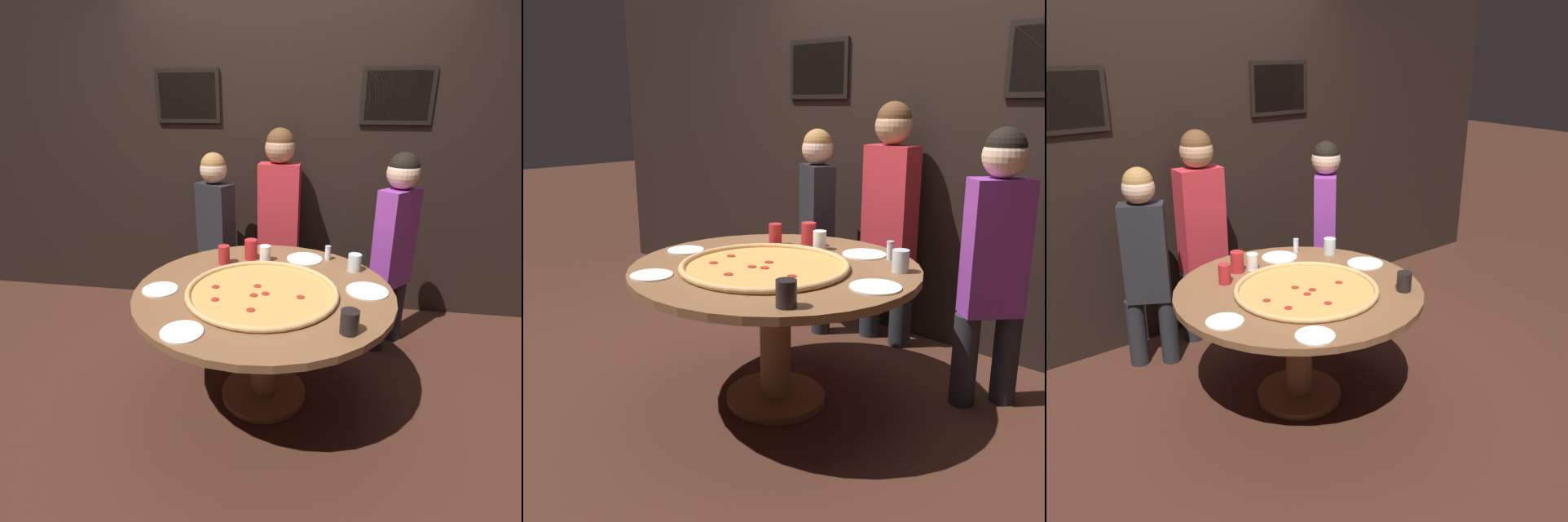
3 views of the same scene
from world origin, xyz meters
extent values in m
plane|color=#422319|center=(0.00, 0.00, 0.00)|extent=(24.00, 24.00, 0.00)
cube|color=black|center=(0.00, 1.32, 1.30)|extent=(6.40, 0.06, 2.60)
cube|color=black|center=(-0.80, 1.28, 1.75)|extent=(0.52, 0.02, 0.40)
cube|color=#936B5B|center=(-0.80, 1.28, 1.75)|extent=(0.46, 0.01, 0.34)
cube|color=black|center=(0.80, 1.28, 1.75)|extent=(0.52, 0.02, 0.40)
cube|color=#B2A893|center=(0.80, 1.28, 1.75)|extent=(0.46, 0.01, 0.34)
cylinder|color=brown|center=(0.00, 0.00, 0.72)|extent=(1.45, 1.45, 0.04)
cylinder|color=brown|center=(0.00, 0.00, 0.35)|extent=(0.16, 0.16, 0.70)
cylinder|color=brown|center=(0.00, 0.00, 0.02)|extent=(0.52, 0.52, 0.04)
cylinder|color=#E0994C|center=(0.00, -0.07, 0.75)|extent=(0.80, 0.80, 0.01)
torus|color=tan|center=(0.00, -0.07, 0.76)|extent=(0.84, 0.84, 0.03)
cylinder|color=#A8281E|center=(-0.23, -0.21, 0.75)|extent=(0.04, 0.04, 0.00)
cylinder|color=#A8281E|center=(0.02, -0.10, 0.75)|extent=(0.04, 0.04, 0.00)
cylinder|color=#A8281E|center=(-0.26, -0.06, 0.75)|extent=(0.04, 0.04, 0.00)
cylinder|color=#A8281E|center=(-0.04, -0.13, 0.75)|extent=(0.04, 0.04, 0.00)
cylinder|color=#A8281E|center=(-0.02, -0.29, 0.75)|extent=(0.04, 0.04, 0.00)
cylinder|color=#A8281E|center=(-0.03, -0.01, 0.75)|extent=(0.04, 0.04, 0.00)
cylinder|color=#A8281E|center=(0.21, -0.11, 0.75)|extent=(0.04, 0.04, 0.00)
cylinder|color=#B22328|center=(-0.30, 0.32, 0.80)|extent=(0.07, 0.07, 0.12)
cylinder|color=#B22328|center=(-0.15, 0.43, 0.81)|extent=(0.08, 0.08, 0.13)
cylinder|color=white|center=(-0.05, 0.41, 0.79)|extent=(0.07, 0.07, 0.10)
cylinder|color=silver|center=(0.52, 0.33, 0.79)|extent=(0.08, 0.08, 0.11)
cylinder|color=black|center=(0.45, -0.41, 0.80)|extent=(0.09, 0.09, 0.11)
cylinder|color=white|center=(0.20, 0.48, 0.74)|extent=(0.23, 0.23, 0.01)
cylinder|color=white|center=(0.57, 0.04, 0.74)|extent=(0.23, 0.23, 0.01)
cylinder|color=white|center=(-0.57, -0.12, 0.74)|extent=(0.20, 0.20, 0.01)
cylinder|color=white|center=(-0.30, -0.52, 0.74)|extent=(0.20, 0.20, 0.01)
cylinder|color=silver|center=(0.35, 0.49, 0.78)|extent=(0.04, 0.04, 0.08)
cylinder|color=#B7B7BC|center=(0.35, 0.49, 0.83)|extent=(0.04, 0.04, 0.01)
cylinder|color=#232328|center=(-0.43, 0.90, 0.24)|extent=(0.17, 0.17, 0.47)
cylinder|color=#232328|center=(-0.62, 1.00, 0.24)|extent=(0.17, 0.17, 0.47)
cube|color=#232328|center=(-0.53, 0.95, 0.80)|extent=(0.32, 0.27, 0.66)
sphere|color=beige|center=(-0.53, 0.95, 1.23)|extent=(0.20, 0.20, 0.20)
sphere|color=#9E703D|center=(-0.53, 0.95, 1.27)|extent=(0.19, 0.19, 0.19)
cylinder|color=#232328|center=(0.08, 1.08, 0.27)|extent=(0.15, 0.15, 0.53)
cylinder|color=#232328|center=(-0.16, 1.09, 0.27)|extent=(0.15, 0.15, 0.53)
cube|color=red|center=(-0.04, 1.09, 0.90)|extent=(0.32, 0.18, 0.74)
sphere|color=tan|center=(-0.04, 1.09, 1.39)|extent=(0.23, 0.23, 0.23)
sphere|color=brown|center=(-0.04, 1.09, 1.43)|extent=(0.21, 0.21, 0.21)
cylinder|color=#232328|center=(0.88, 0.81, 0.25)|extent=(0.18, 0.18, 0.49)
cylinder|color=#232328|center=(0.74, 0.64, 0.25)|extent=(0.18, 0.18, 0.49)
cube|color=purple|center=(0.81, 0.72, 0.83)|extent=(0.31, 0.32, 0.69)
sphere|color=beige|center=(0.81, 0.72, 1.28)|extent=(0.21, 0.21, 0.21)
sphere|color=black|center=(0.81, 0.72, 1.32)|extent=(0.20, 0.20, 0.20)
camera|label=1|loc=(0.30, -2.05, 1.73)|focal=28.00mm
camera|label=2|loc=(1.93, -2.01, 1.52)|focal=40.00mm
camera|label=3|loc=(-1.89, -2.47, 2.09)|focal=40.00mm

